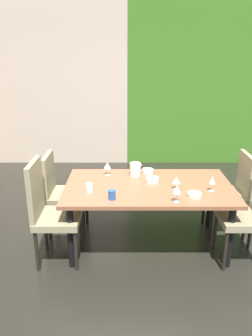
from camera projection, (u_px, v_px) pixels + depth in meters
ground_plane at (112, 257)px, 3.47m from camera, size 5.26×6.29×0.02m
back_panel_interior at (49, 87)px, 5.89m from camera, size 2.79×0.10×2.84m
garden_window_panel at (194, 87)px, 5.90m from camera, size 2.47×0.10×2.84m
dining_table at (147, 192)px, 3.47m from camera, size 1.76×0.99×0.71m
chair_right_near at (250, 209)px, 3.24m from camera, size 0.44×0.44×1.03m
chair_right_far at (232, 189)px, 3.77m from camera, size 0.44×0.44×0.97m
chair_left_far at (59, 189)px, 3.76m from camera, size 0.44×0.44×0.96m
chair_left_near at (47, 209)px, 3.23m from camera, size 0.44×0.44×1.07m
wine_glass_right at (175, 180)px, 3.33m from camera, size 0.07×0.07×0.14m
wine_glass_front at (176, 190)px, 3.03m from camera, size 0.08×0.08×0.17m
wine_glass_left at (106, 166)px, 3.69m from camera, size 0.08×0.08×0.15m
wine_glass_near_window at (211, 180)px, 3.27m from camera, size 0.06×0.06×0.16m
serving_bowl_west at (193, 195)px, 3.18m from camera, size 0.14×0.14×0.04m
serving_bowl_east at (146, 171)px, 3.78m from camera, size 0.13×0.13×0.05m
serving_bowl_corner at (151, 180)px, 3.52m from camera, size 0.14×0.14×0.05m
cup_near_shelf at (110, 195)px, 3.11m from camera, size 0.07×0.07×0.09m
cup_center at (88, 188)px, 3.27m from camera, size 0.07×0.07×0.09m
pitcher_rear at (134, 169)px, 3.69m from camera, size 0.14×0.12×0.15m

